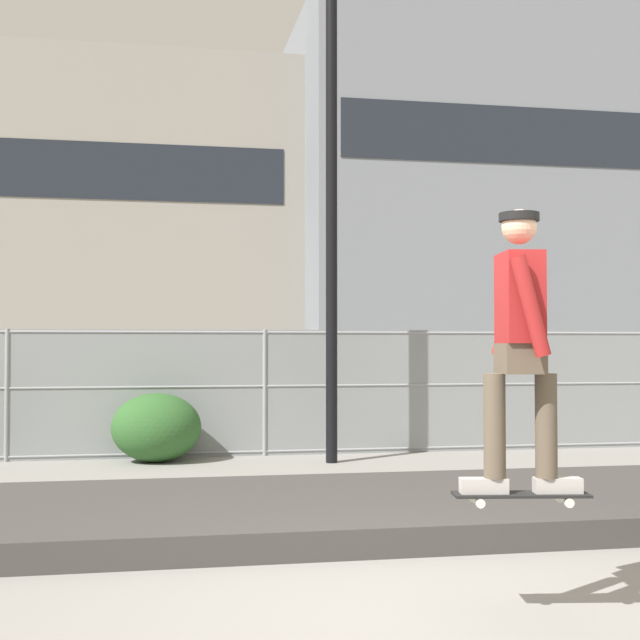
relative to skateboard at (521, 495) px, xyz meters
The scene contains 11 objects.
ground_plane 0.97m from the skateboard, 151.07° to the left, with size 120.00×120.00×0.00m, color gray.
gravel_berm 3.12m from the skateboard, 100.36° to the left, with size 11.91×2.86×0.23m, color #3D3A38.
skateboard is the anchor object (origin of this frame).
skater 0.97m from the skateboard, 90.00° to the right, with size 0.73×0.61×1.69m.
chain_fence 7.97m from the skateboard, 93.95° to the left, with size 21.80×0.06×1.85m.
street_lamp 7.94m from the skateboard, 87.82° to the left, with size 0.44×0.44×7.22m.
parked_car_mid 10.14m from the skateboard, 90.34° to the left, with size 4.50×2.14×1.66m.
parked_car_far 11.84m from the skateboard, 60.72° to the left, with size 4.53×2.21×1.66m.
library_building 43.53m from the skateboard, 103.22° to the left, with size 28.98×15.68×14.84m.
office_block 40.35m from the skateboard, 66.01° to the left, with size 23.22×11.12×17.27m.
shrub_right 7.80m from the skateboard, 105.74° to the left, with size 1.24×1.01×0.96m.
Camera 1 is at (-1.58, -5.21, 1.63)m, focal length 49.26 mm.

